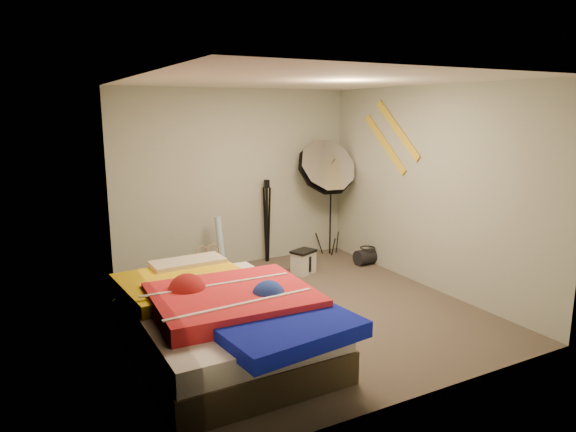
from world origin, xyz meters
TOP-DOWN VIEW (x-y plane):
  - floor at (0.00, 0.00)m, footprint 4.00×4.00m
  - ceiling at (0.00, 0.00)m, footprint 4.00×4.00m
  - wall_back at (0.00, 2.00)m, footprint 3.50×0.00m
  - wall_front at (0.00, -2.00)m, footprint 3.50×0.00m
  - wall_left at (-1.75, 0.00)m, footprint 0.00×4.00m
  - wall_right at (1.75, 0.00)m, footprint 0.00×4.00m
  - tote_bag at (-0.64, 1.51)m, footprint 0.37×0.19m
  - wrapping_roll at (-0.38, 1.66)m, footprint 0.11×0.23m
  - camera_case at (0.61, 1.11)m, footprint 0.36×0.32m
  - duffel_bag at (1.65, 1.05)m, footprint 0.38×0.24m
  - wall_stripe_upper at (1.73, 0.60)m, footprint 0.02×0.91m
  - wall_stripe_lower at (1.73, 0.85)m, footprint 0.02×0.91m
  - bed at (-1.21, -0.56)m, footprint 1.64×2.44m
  - photo_umbrella at (1.31, 1.69)m, footprint 1.13×0.87m
  - camera_tripod at (0.43, 1.87)m, footprint 0.07×0.07m

SIDE VIEW (x-z plane):
  - floor at x=0.00m, z-range 0.00..0.00m
  - duffel_bag at x=1.65m, z-range 0.00..0.22m
  - camera_case at x=0.61m, z-range 0.00..0.30m
  - tote_bag at x=-0.64m, z-range -0.01..0.36m
  - bed at x=-1.21m, z-range 0.00..0.65m
  - wrapping_roll at x=-0.38m, z-range 0.00..0.78m
  - camera_tripod at x=0.43m, z-range 0.09..1.31m
  - wall_back at x=0.00m, z-range -0.50..3.00m
  - wall_front at x=0.00m, z-range -0.50..3.00m
  - wall_left at x=-1.75m, z-range -0.75..3.25m
  - wall_right at x=1.75m, z-range -0.75..3.25m
  - photo_umbrella at x=1.31m, z-range 0.41..2.28m
  - wall_stripe_lower at x=1.73m, z-range 1.36..2.14m
  - wall_stripe_upper at x=1.73m, z-range 1.56..2.34m
  - ceiling at x=0.00m, z-range 2.50..2.50m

